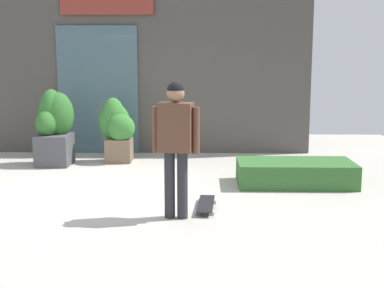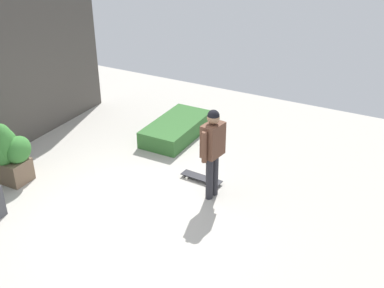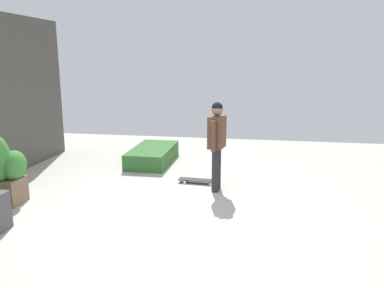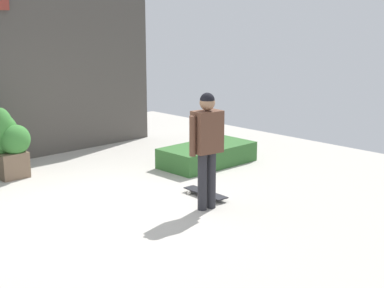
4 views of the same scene
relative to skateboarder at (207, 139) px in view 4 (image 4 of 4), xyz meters
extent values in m
plane|color=#B2ADA3|center=(-1.10, 1.07, -1.02)|extent=(12.00, 12.00, 0.00)
cylinder|color=#28282D|center=(-0.08, 0.01, -0.61)|extent=(0.13, 0.13, 0.83)
cylinder|color=#28282D|center=(0.08, -0.01, -0.61)|extent=(0.13, 0.13, 0.83)
cube|color=brown|center=(0.00, 0.00, 0.11)|extent=(0.44, 0.32, 0.59)
cylinder|color=brown|center=(-0.24, 0.04, 0.07)|extent=(0.09, 0.09, 0.56)
cylinder|color=brown|center=(0.24, -0.04, 0.07)|extent=(0.09, 0.09, 0.56)
sphere|color=#997051|center=(0.00, 0.00, 0.51)|extent=(0.22, 0.22, 0.22)
sphere|color=black|center=(0.00, 0.00, 0.55)|extent=(0.20, 0.20, 0.20)
cube|color=black|center=(0.37, 0.39, -0.95)|extent=(0.25, 0.82, 0.02)
cylinder|color=silver|center=(0.27, 0.66, -0.99)|extent=(0.03, 0.06, 0.05)
cylinder|color=silver|center=(0.49, 0.64, -0.99)|extent=(0.03, 0.06, 0.05)
cylinder|color=silver|center=(0.24, 0.14, -0.99)|extent=(0.03, 0.06, 0.05)
cylinder|color=silver|center=(0.46, 0.13, -0.99)|extent=(0.03, 0.06, 0.05)
cube|color=brown|center=(-1.27, 3.45, -0.80)|extent=(0.48, 0.48, 0.44)
ellipsoid|color=#387A33|center=(-1.38, 3.51, -0.22)|extent=(0.46, 0.40, 0.83)
ellipsoid|color=#387A33|center=(-1.36, 3.53, -0.27)|extent=(0.60, 0.39, 0.72)
ellipsoid|color=#387A33|center=(-1.21, 3.35, -0.36)|extent=(0.53, 0.38, 0.52)
cube|color=#33662D|center=(1.76, 1.73, -0.84)|extent=(1.79, 0.90, 0.37)
camera|label=1|loc=(0.34, -6.09, 0.92)|focal=47.95mm
camera|label=2|loc=(-6.43, -3.03, 3.77)|focal=44.48mm
camera|label=3|loc=(-6.92, -0.72, 1.41)|focal=36.03mm
camera|label=4|loc=(-5.43, -5.37, 1.67)|focal=52.45mm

